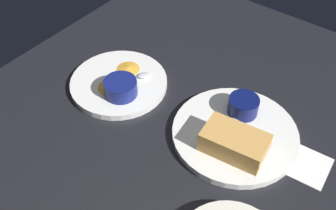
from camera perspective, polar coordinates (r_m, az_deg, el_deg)
name	(u,v)px	position (r cm, az deg, el deg)	size (l,w,h in cm)	color
ground_plane	(205,141)	(87.69, 5.41, -5.23)	(110.00, 110.00, 3.00)	black
plate_sandwich_main	(235,134)	(86.92, 9.62, -4.09)	(27.22, 27.22, 1.60)	white
sandwich_half_near	(234,143)	(81.13, 9.55, -5.36)	(14.04, 9.20, 4.80)	tan
ramekin_dark_sauce	(243,105)	(88.93, 10.81, -0.03)	(6.77, 6.77, 4.03)	#0C144C
spoon_by_dark_ramekin	(231,126)	(86.69, 9.04, -2.98)	(2.36, 9.91, 0.80)	silver
plate_chips_companion	(119,83)	(97.72, -7.10, 3.17)	(23.64, 23.64, 1.60)	white
ramekin_light_gravy	(121,87)	(92.40, -6.86, 2.58)	(7.83, 7.83, 3.77)	navy
spoon_by_gravy_ramekin	(139,76)	(97.31, -4.25, 4.15)	(7.39, 8.58, 0.80)	silver
plantain_chip_scatter	(121,80)	(96.77, -6.83, 3.57)	(11.38, 15.67, 0.60)	gold
paper_napkin_folded	(301,163)	(86.14, 18.67, -7.88)	(11.00, 9.00, 0.40)	white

